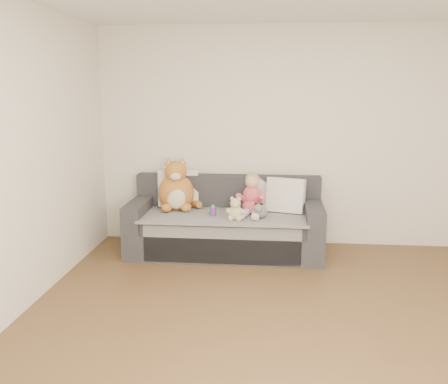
% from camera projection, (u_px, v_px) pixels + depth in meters
% --- Properties ---
extents(room_shell, '(5.00, 5.00, 5.00)m').
position_uv_depth(room_shell, '(292.00, 163.00, 3.91)').
color(room_shell, brown).
rests_on(room_shell, ground).
extents(sofa, '(2.20, 0.94, 0.85)m').
position_uv_depth(sofa, '(226.00, 226.00, 5.78)').
color(sofa, '#2C2C31').
rests_on(sofa, ground).
extents(cushion_left, '(0.51, 0.29, 0.45)m').
position_uv_depth(cushion_left, '(178.00, 188.00, 6.00)').
color(cushion_left, beige).
rests_on(cushion_left, sofa).
extents(cushion_right_back, '(0.41, 0.22, 0.37)m').
position_uv_depth(cushion_right_back, '(270.00, 193.00, 5.90)').
color(cushion_right_back, beige).
rests_on(cushion_right_back, sofa).
extents(cushion_right_front, '(0.47, 0.30, 0.41)m').
position_uv_depth(cushion_right_front, '(286.00, 195.00, 5.71)').
color(cushion_right_front, beige).
rests_on(cushion_right_front, sofa).
extents(toddler, '(0.33, 0.48, 0.47)m').
position_uv_depth(toddler, '(252.00, 197.00, 5.62)').
color(toddler, '#C14460').
rests_on(toddler, sofa).
extents(plush_cat, '(0.52, 0.48, 0.65)m').
position_uv_depth(plush_cat, '(176.00, 189.00, 5.84)').
color(plush_cat, '#B36627').
rests_on(plush_cat, sofa).
extents(teddy_bear, '(0.21, 0.15, 0.26)m').
position_uv_depth(teddy_bear, '(235.00, 211.00, 5.39)').
color(teddy_bear, '#C7B789').
rests_on(teddy_bear, sofa).
extents(plush_cow, '(0.15, 0.24, 0.19)m').
position_uv_depth(plush_cow, '(260.00, 211.00, 5.47)').
color(plush_cow, white).
rests_on(plush_cow, sofa).
extents(sippy_cup, '(0.11, 0.08, 0.13)m').
position_uv_depth(sippy_cup, '(213.00, 210.00, 5.59)').
color(sippy_cup, purple).
rests_on(sippy_cup, sofa).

